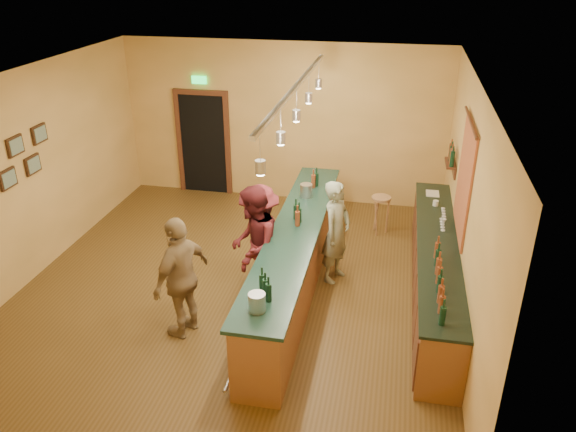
% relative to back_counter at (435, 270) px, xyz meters
% --- Properties ---
extents(floor, '(7.00, 7.00, 0.00)m').
position_rel_back_counter_xyz_m(floor, '(-2.97, -0.18, -0.49)').
color(floor, '#533917').
rests_on(floor, ground).
extents(ceiling, '(6.50, 7.00, 0.02)m').
position_rel_back_counter_xyz_m(ceiling, '(-2.97, -0.18, 2.71)').
color(ceiling, silver).
rests_on(ceiling, wall_back).
extents(wall_back, '(6.50, 0.02, 3.20)m').
position_rel_back_counter_xyz_m(wall_back, '(-2.97, 3.32, 1.11)').
color(wall_back, '#B58E44').
rests_on(wall_back, floor).
extents(wall_front, '(6.50, 0.02, 3.20)m').
position_rel_back_counter_xyz_m(wall_front, '(-2.97, -3.68, 1.11)').
color(wall_front, '#B58E44').
rests_on(wall_front, floor).
extents(wall_left, '(0.02, 7.00, 3.20)m').
position_rel_back_counter_xyz_m(wall_left, '(-6.22, -0.18, 1.11)').
color(wall_left, '#B58E44').
rests_on(wall_left, floor).
extents(wall_right, '(0.02, 7.00, 3.20)m').
position_rel_back_counter_xyz_m(wall_right, '(0.28, -0.18, 1.11)').
color(wall_right, '#B58E44').
rests_on(wall_right, floor).
extents(doorway, '(1.15, 0.09, 2.48)m').
position_rel_back_counter_xyz_m(doorway, '(-4.67, 3.30, 0.64)').
color(doorway, black).
rests_on(doorway, wall_back).
extents(tapestry, '(0.03, 1.40, 1.60)m').
position_rel_back_counter_xyz_m(tapestry, '(0.26, 0.22, 1.36)').
color(tapestry, '#A92126').
rests_on(tapestry, wall_right).
extents(bottle_shelf, '(0.17, 0.55, 0.54)m').
position_rel_back_counter_xyz_m(bottle_shelf, '(0.20, 1.72, 1.18)').
color(bottle_shelf, '#452414').
rests_on(bottle_shelf, wall_right).
extents(back_counter, '(0.60, 4.55, 1.27)m').
position_rel_back_counter_xyz_m(back_counter, '(0.00, 0.00, 0.00)').
color(back_counter, brown).
rests_on(back_counter, floor).
extents(tasting_bar, '(0.74, 5.10, 1.38)m').
position_rel_back_counter_xyz_m(tasting_bar, '(-2.06, -0.18, 0.12)').
color(tasting_bar, brown).
rests_on(tasting_bar, floor).
extents(pendant_track, '(0.11, 4.60, 0.50)m').
position_rel_back_counter_xyz_m(pendant_track, '(-2.06, -0.18, 2.50)').
color(pendant_track, silver).
rests_on(pendant_track, ceiling).
extents(bartender, '(0.59, 0.70, 1.65)m').
position_rel_back_counter_xyz_m(bartender, '(-1.51, 0.28, 0.34)').
color(bartender, gray).
rests_on(bartender, floor).
extents(customer_a, '(0.79, 0.95, 1.80)m').
position_rel_back_counter_xyz_m(customer_a, '(-2.61, -0.52, 0.41)').
color(customer_a, '#59191E').
rests_on(customer_a, floor).
extents(customer_b, '(0.73, 1.09, 1.72)m').
position_rel_back_counter_xyz_m(customer_b, '(-3.33, -1.49, 0.38)').
color(customer_b, '#997A51').
rests_on(customer_b, floor).
extents(customer_c, '(0.79, 1.17, 1.67)m').
position_rel_back_counter_xyz_m(customer_c, '(-2.61, -0.16, 0.35)').
color(customer_c, '#59191E').
rests_on(customer_c, floor).
extents(bar_stool, '(0.35, 0.35, 0.72)m').
position_rel_back_counter_xyz_m(bar_stool, '(-0.90, 2.02, 0.09)').
color(bar_stool, '#996A45').
rests_on(bar_stool, floor).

